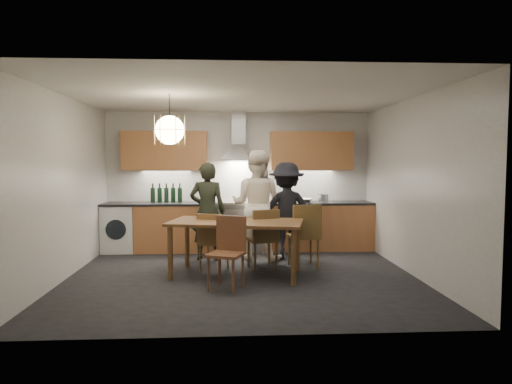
{
  "coord_description": "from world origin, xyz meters",
  "views": [
    {
      "loc": [
        -0.18,
        -6.51,
        1.68
      ],
      "look_at": [
        0.23,
        0.4,
        1.2
      ],
      "focal_mm": 32.0,
      "sensor_mm": 36.0,
      "label": 1
    }
  ],
  "objects": [
    {
      "name": "chair_back_mid",
      "position": [
        0.35,
        0.38,
        0.54
      ],
      "size": [
        0.52,
        0.52,
        0.94
      ],
      "rotation": [
        0.0,
        0.0,
        3.39
      ],
      "color": "brown",
      "rests_on": "ground"
    },
    {
      "name": "chair_front",
      "position": [
        -0.19,
        -0.54,
        0.54
      ],
      "size": [
        0.55,
        0.55,
        0.94
      ],
      "rotation": [
        0.0,
        0.0,
        -0.39
      ],
      "color": "brown",
      "rests_on": "ground"
    },
    {
      "name": "pendant_lamp",
      "position": [
        -1.0,
        -0.1,
        2.1
      ],
      "size": [
        0.43,
        0.43,
        0.7
      ],
      "color": "black",
      "rests_on": "ground"
    },
    {
      "name": "person_mid",
      "position": [
        0.28,
        1.16,
        0.93
      ],
      "size": [
        1.09,
        0.98,
        1.85
      ],
      "primitive_type": "imported",
      "rotation": [
        0.0,
        0.0,
        2.78
      ],
      "color": "white",
      "rests_on": "ground"
    },
    {
      "name": "range_stove",
      "position": [
        0.0,
        1.94,
        0.44
      ],
      "size": [
        0.9,
        0.6,
        0.92
      ],
      "color": "silver",
      "rests_on": "ground"
    },
    {
      "name": "wine_bottles",
      "position": [
        -1.35,
        2.0,
        1.08
      ],
      "size": [
        0.58,
        0.08,
        0.35
      ],
      "color": "black",
      "rests_on": "counter_run"
    },
    {
      "name": "dining_table",
      "position": [
        -0.08,
        0.06,
        0.71
      ],
      "size": [
        2.06,
        1.33,
        0.8
      ],
      "rotation": [
        0.0,
        0.0,
        -0.21
      ],
      "color": "brown",
      "rests_on": "ground"
    },
    {
      "name": "mixing_bowl",
      "position": [
        1.24,
        1.92,
        0.94
      ],
      "size": [
        0.37,
        0.37,
        0.07
      ],
      "primitive_type": "imported",
      "rotation": [
        0.0,
        0.0,
        -0.38
      ],
      "color": "#B2B1B5",
      "rests_on": "counter_run"
    },
    {
      "name": "wall_fixtures",
      "position": [
        0.0,
        2.07,
        1.87
      ],
      "size": [
        4.3,
        0.54,
        1.1
      ],
      "color": "#C07E4A",
      "rests_on": "ground"
    },
    {
      "name": "person_left",
      "position": [
        -0.55,
        1.16,
        0.83
      ],
      "size": [
        0.63,
        0.44,
        1.65
      ],
      "primitive_type": "imported",
      "rotation": [
        0.0,
        0.0,
        3.06
      ],
      "color": "black",
      "rests_on": "ground"
    },
    {
      "name": "stock_pot",
      "position": [
        1.59,
        1.99,
        0.97
      ],
      "size": [
        0.2,
        0.2,
        0.14
      ],
      "primitive_type": "cylinder",
      "rotation": [
        0.0,
        0.0,
        0.02
      ],
      "color": "#B5B6B9",
      "rests_on": "counter_run"
    },
    {
      "name": "person_right",
      "position": [
        0.8,
        1.22,
        0.82
      ],
      "size": [
        1.12,
        0.71,
        1.65
      ],
      "primitive_type": "imported",
      "rotation": [
        0.0,
        0.0,
        3.24
      ],
      "color": "black",
      "rests_on": "ground"
    },
    {
      "name": "room_shell",
      "position": [
        0.0,
        0.0,
        1.71
      ],
      "size": [
        5.02,
        4.52,
        2.61
      ],
      "color": "white",
      "rests_on": "ground"
    },
    {
      "name": "ground",
      "position": [
        0.0,
        0.0,
        0.0
      ],
      "size": [
        5.0,
        5.0,
        0.0
      ],
      "primitive_type": "plane",
      "color": "black",
      "rests_on": "ground"
    },
    {
      "name": "chair_back_left",
      "position": [
        -0.44,
        0.32,
        0.51
      ],
      "size": [
        0.51,
        0.51,
        0.89
      ],
      "rotation": [
        0.0,
        0.0,
        2.79
      ],
      "color": "brown",
      "rests_on": "ground"
    },
    {
      "name": "chair_back_right",
      "position": [
        1.0,
        0.46,
        0.57
      ],
      "size": [
        0.51,
        0.51,
        1.0
      ],
      "rotation": [
        0.0,
        0.0,
        3.27
      ],
      "color": "brown",
      "rests_on": "ground"
    },
    {
      "name": "counter_run",
      "position": [
        0.02,
        1.95,
        0.45
      ],
      "size": [
        5.0,
        0.62,
        0.9
      ],
      "color": "#CF854F",
      "rests_on": "ground"
    }
  ]
}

